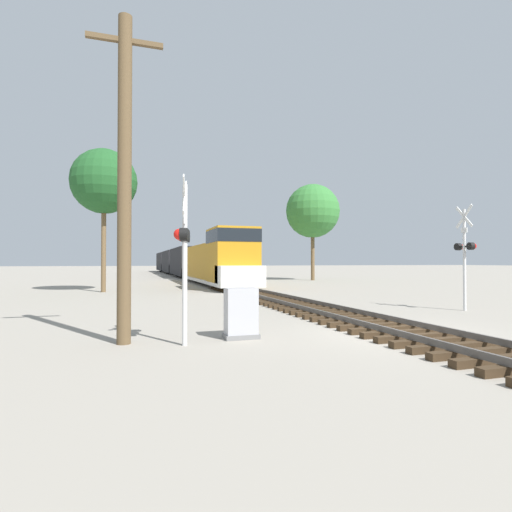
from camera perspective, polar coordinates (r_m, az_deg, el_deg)
The scene contains 9 objects.
ground_plane at distance 11.74m, azimuth 19.51°, elevation -10.47°, with size 400.00×400.00×0.00m, color gray.
rail_track_bed at distance 11.72m, azimuth 19.51°, elevation -9.82°, with size 2.60×160.00×0.31m.
freight_train at distance 56.29m, azimuth -10.52°, elevation -0.85°, with size 3.08×63.85×4.37m.
crossing_signal_near at distance 9.59m, azimuth -10.32°, elevation 1.85°, with size 0.49×1.01×3.98m.
crossing_signal_far at distance 18.27m, azimuth 27.68°, elevation 0.74°, with size 0.39×1.01×4.28m.
relay_cabinet at distance 10.40m, azimuth -2.15°, elevation -8.22°, with size 0.89×0.54×1.30m.
utility_pole at distance 10.33m, azimuth -18.27°, elevation 10.92°, with size 1.80×0.33×7.95m.
tree_far_right at distance 28.44m, azimuth -20.90°, elevation 9.87°, with size 4.25×4.25×9.39m.
tree_mid_background at distance 43.86m, azimuth 8.09°, elevation 6.35°, with size 5.79×5.79×10.39m.
Camera 1 is at (-6.98, -9.23, 1.97)m, focal length 28.00 mm.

